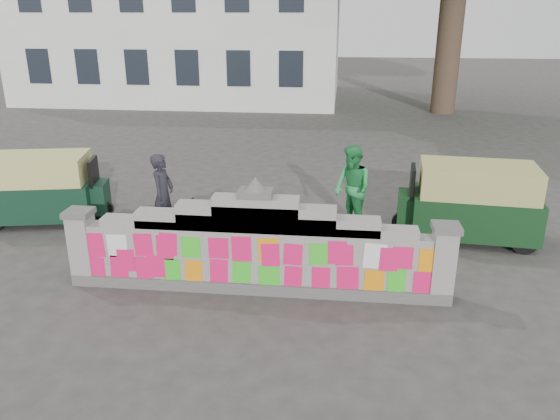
{
  "coord_description": "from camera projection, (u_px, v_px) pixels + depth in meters",
  "views": [
    {
      "loc": [
        1.3,
        -8.16,
        4.48
      ],
      "look_at": [
        0.28,
        1.0,
        1.1
      ],
      "focal_mm": 35.0,
      "sensor_mm": 36.0,
      "label": 1
    }
  ],
  "objects": [
    {
      "name": "ground",
      "position": [
        257.0,
        290.0,
        9.29
      ],
      "size": [
        100.0,
        100.0,
        0.0
      ],
      "primitive_type": "plane",
      "color": "#383533",
      "rests_on": "ground"
    },
    {
      "name": "parapet_wall",
      "position": [
        256.0,
        250.0,
        9.03
      ],
      "size": [
        6.48,
        0.44,
        2.01
      ],
      "color": "#4C4C49",
      "rests_on": "ground"
    },
    {
      "name": "building",
      "position": [
        188.0,
        20.0,
        29.15
      ],
      "size": [
        16.0,
        10.0,
        8.9
      ],
      "color": "silver",
      "rests_on": "ground"
    },
    {
      "name": "cyclist_bike",
      "position": [
        165.0,
        223.0,
        10.89
      ],
      "size": [
        1.91,
        0.84,
        0.97
      ],
      "primitive_type": "imported",
      "rotation": [
        0.0,
        0.0,
        1.46
      ],
      "color": "black",
      "rests_on": "ground"
    },
    {
      "name": "cyclist_rider",
      "position": [
        164.0,
        207.0,
        10.77
      ],
      "size": [
        0.46,
        0.64,
        1.65
      ],
      "primitive_type": "imported",
      "rotation": [
        0.0,
        0.0,
        1.46
      ],
      "color": "#222028",
      "rests_on": "ground"
    },
    {
      "name": "pedestrian",
      "position": [
        352.0,
        188.0,
        11.61
      ],
      "size": [
        1.08,
        1.13,
        1.83
      ],
      "primitive_type": "imported",
      "rotation": [
        0.0,
        0.0,
        -0.96
      ],
      "color": "green",
      "rests_on": "ground"
    },
    {
      "name": "rickshaw_left",
      "position": [
        42.0,
        188.0,
        12.07
      ],
      "size": [
        2.83,
        1.73,
        1.52
      ],
      "rotation": [
        0.0,
        0.0,
        0.2
      ],
      "color": "black",
      "rests_on": "ground"
    },
    {
      "name": "rickshaw_right",
      "position": [
        471.0,
        201.0,
        11.11
      ],
      "size": [
        2.92,
        1.55,
        1.59
      ],
      "rotation": [
        0.0,
        0.0,
        3.05
      ],
      "color": "#113317",
      "rests_on": "ground"
    }
  ]
}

